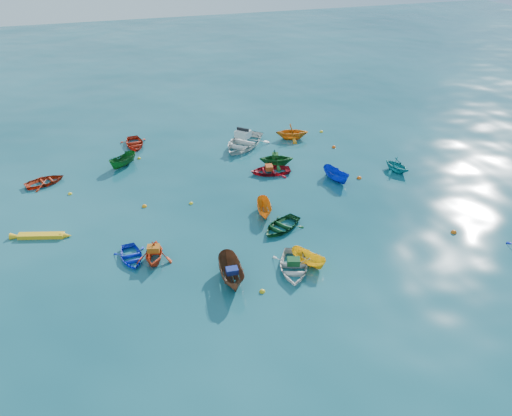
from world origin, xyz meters
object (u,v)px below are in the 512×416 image
object	(u,v)px
kayak_yellow	(42,237)
motorboat_white	(243,147)
dinghy_blue_sw	(132,259)
dinghy_white_near	(293,270)

from	to	relation	value
kayak_yellow	motorboat_white	world-z (taller)	motorboat_white
dinghy_blue_sw	kayak_yellow	world-z (taller)	dinghy_blue_sw
kayak_yellow	dinghy_white_near	bearing A→B (deg)	-103.77
motorboat_white	dinghy_white_near	bearing A→B (deg)	-52.57
dinghy_white_near	kayak_yellow	bearing A→B (deg)	169.66
dinghy_white_near	kayak_yellow	xyz separation A→B (m)	(-14.17, 8.05, 0.00)
dinghy_blue_sw	kayak_yellow	xyz separation A→B (m)	(-5.29, 4.09, 0.00)
dinghy_white_near	kayak_yellow	distance (m)	16.30
kayak_yellow	motorboat_white	bearing A→B (deg)	-43.34
dinghy_blue_sw	motorboat_white	world-z (taller)	motorboat_white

